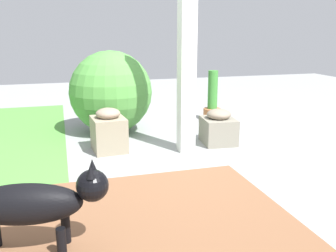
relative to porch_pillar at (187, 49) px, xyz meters
name	(u,v)px	position (x,y,z in m)	size (l,w,h in m)	color
ground_plane	(178,164)	(-0.37, 0.20, -1.04)	(12.00, 12.00, 0.00)	#959898
brick_path	(111,236)	(-1.47, 0.97, -1.03)	(1.80, 2.40, 0.02)	brown
porch_pillar	(187,49)	(0.00, 0.00, 0.00)	(0.15, 0.15, 2.08)	white
stone_planter_nearest	(218,128)	(0.15, -0.43, -0.87)	(0.42, 0.37, 0.39)	gray
stone_planter_mid	(109,131)	(0.22, 0.76, -0.83)	(0.40, 0.36, 0.45)	gray
round_shrub	(111,92)	(0.95, 0.63, -0.55)	(0.99, 0.99, 0.99)	#4D913F
terracotta_pot_tall	(212,102)	(1.20, -0.79, -0.79)	(0.24, 0.24, 0.68)	#A9643B
dog	(35,203)	(-1.52, 1.39, -0.73)	(0.32, 0.78, 0.53)	black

